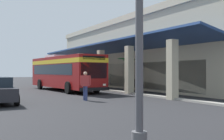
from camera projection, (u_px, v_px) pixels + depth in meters
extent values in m
plane|color=#262628|center=(122.00, 86.00, 33.01)|extent=(120.00, 120.00, 0.00)
cube|color=#9E998E|center=(91.00, 88.00, 28.33)|extent=(36.25, 0.50, 0.12)
cube|color=#B2A88E|center=(164.00, 58.00, 33.06)|extent=(30.21, 13.88, 6.92)
cube|color=#C0B59A|center=(164.00, 27.00, 33.08)|extent=(30.51, 14.18, 0.60)
cube|color=#B2A88E|center=(54.00, 71.00, 39.26)|extent=(0.55, 0.55, 3.80)
cube|color=#B2A88E|center=(65.00, 70.00, 34.86)|extent=(0.55, 0.55, 3.80)
cube|color=#B2A88E|center=(80.00, 70.00, 30.46)|extent=(0.55, 0.55, 3.80)
cube|color=#B2A88E|center=(101.00, 70.00, 26.06)|extent=(0.55, 0.55, 3.80)
cube|color=#B2A88E|center=(129.00, 70.00, 21.66)|extent=(0.55, 0.55, 3.80)
cube|color=#B2A88E|center=(172.00, 70.00, 17.26)|extent=(0.55, 0.55, 3.80)
cube|color=navy|center=(101.00, 49.00, 28.91)|extent=(30.21, 3.16, 0.82)
cube|color=#19232D|center=(115.00, 75.00, 29.70)|extent=(25.38, 0.08, 2.40)
cube|color=maroon|center=(65.00, 72.00, 25.22)|extent=(11.16, 3.40, 2.75)
cube|color=yellow|center=(65.00, 62.00, 25.23)|extent=(11.19, 3.42, 0.36)
cube|color=#19232D|center=(63.00, 70.00, 25.47)|extent=(9.41, 3.29, 0.90)
cube|color=#19232D|center=(94.00, 71.00, 20.66)|extent=(0.23, 2.24, 1.20)
cube|color=black|center=(94.00, 58.00, 20.66)|extent=(0.21, 1.94, 0.28)
cube|color=black|center=(95.00, 89.00, 20.55)|extent=(0.39, 2.46, 0.24)
cube|color=silver|center=(104.00, 85.00, 21.11)|extent=(0.08, 0.24, 0.16)
cube|color=silver|center=(84.00, 85.00, 20.12)|extent=(0.08, 0.24, 0.16)
cube|color=silver|center=(58.00, 57.00, 26.48)|extent=(2.53, 1.97, 0.24)
cylinder|color=black|center=(96.00, 87.00, 22.90)|extent=(1.00, 0.30, 1.00)
cylinder|color=black|center=(68.00, 88.00, 21.49)|extent=(1.00, 0.30, 1.00)
cylinder|color=black|center=(64.00, 84.00, 28.49)|extent=(1.00, 0.30, 1.00)
cylinder|color=black|center=(40.00, 84.00, 27.08)|extent=(1.00, 0.30, 1.00)
cylinder|color=black|center=(17.00, 100.00, 14.06)|extent=(0.64, 0.22, 0.64)
cylinder|color=black|center=(9.00, 95.00, 16.69)|extent=(0.64, 0.22, 0.64)
cylinder|color=navy|center=(86.00, 94.00, 16.56)|extent=(0.16, 0.16, 0.88)
cylinder|color=navy|center=(84.00, 93.00, 16.86)|extent=(0.16, 0.16, 0.88)
cube|color=#B23333|center=(85.00, 81.00, 16.71)|extent=(0.49, 0.54, 0.66)
sphere|color=tan|center=(85.00, 74.00, 16.71)|extent=(0.24, 0.24, 0.24)
cylinder|color=#B23333|center=(90.00, 80.00, 16.62)|extent=(0.09, 0.09, 0.59)
cylinder|color=#B23333|center=(81.00, 80.00, 16.81)|extent=(0.09, 0.09, 0.59)
cube|color=gray|center=(129.00, 88.00, 25.03)|extent=(0.70, 0.70, 0.59)
cylinder|color=#332319|center=(129.00, 84.00, 25.03)|extent=(0.60, 0.60, 0.02)
cylinder|color=brown|center=(129.00, 73.00, 25.04)|extent=(0.16, 0.16, 2.16)
ellipsoid|color=#1E6028|center=(130.00, 58.00, 24.67)|extent=(0.81, 0.36, 0.19)
ellipsoid|color=#1E6028|center=(133.00, 60.00, 25.18)|extent=(0.35, 0.84, 0.17)
ellipsoid|color=#1E6028|center=(128.00, 59.00, 25.56)|extent=(1.01, 0.70, 0.15)
ellipsoid|color=#1E6028|center=(123.00, 59.00, 25.20)|extent=(0.92, 0.90, 0.16)
ellipsoid|color=#1E6028|center=(126.00, 60.00, 24.67)|extent=(0.58, 0.94, 0.17)
cylinder|color=#59595B|center=(139.00, 140.00, 6.28)|extent=(0.36, 0.36, 0.40)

